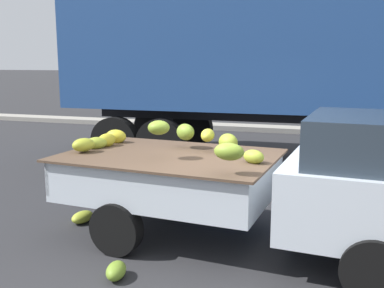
# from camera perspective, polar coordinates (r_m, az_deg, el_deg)

# --- Properties ---
(ground) EXTENTS (220.00, 220.00, 0.00)m
(ground) POSITION_cam_1_polar(r_m,az_deg,el_deg) (5.59, 3.92, -13.51)
(ground) COLOR #28282B
(curb_strip) EXTENTS (80.00, 0.80, 0.16)m
(curb_strip) POSITION_cam_1_polar(r_m,az_deg,el_deg) (15.04, 12.96, 1.79)
(curb_strip) COLOR gray
(curb_strip) RESTS_ON ground
(pickup_truck) EXTENTS (4.94, 2.24, 1.70)m
(pickup_truck) POSITION_cam_1_polar(r_m,az_deg,el_deg) (5.36, 16.07, -5.00)
(pickup_truck) COLOR silver
(pickup_truck) RESTS_ON ground
(semi_trailer) EXTENTS (12.06, 2.86, 3.95)m
(semi_trailer) POSITION_cam_1_polar(r_m,az_deg,el_deg) (10.09, 17.98, 11.48)
(semi_trailer) COLOR navy
(semi_trailer) RESTS_ON ground
(fallen_banana_bunch_near_tailgate) EXTENTS (0.29, 0.41, 0.16)m
(fallen_banana_bunch_near_tailgate) POSITION_cam_1_polar(r_m,az_deg,el_deg) (6.66, -13.85, -9.06)
(fallen_banana_bunch_near_tailgate) COLOR #A2AF32
(fallen_banana_bunch_near_tailgate) RESTS_ON ground
(fallen_banana_bunch_by_wheel) EXTENTS (0.28, 0.38, 0.18)m
(fallen_banana_bunch_by_wheel) POSITION_cam_1_polar(r_m,az_deg,el_deg) (4.97, -9.69, -15.70)
(fallen_banana_bunch_by_wheel) COLOR olive
(fallen_banana_bunch_by_wheel) RESTS_ON ground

